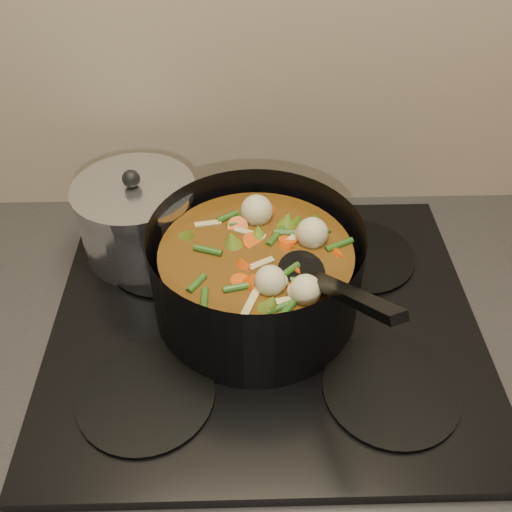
{
  "coord_description": "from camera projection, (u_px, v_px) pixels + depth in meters",
  "views": [
    {
      "loc": [
        -0.03,
        1.37,
        1.56
      ],
      "look_at": [
        -0.01,
        1.95,
        1.03
      ],
      "focal_mm": 40.0,
      "sensor_mm": 36.0,
      "label": 1
    }
  ],
  "objects": [
    {
      "name": "saucepan",
      "position": [
        138.0,
        219.0,
        0.91
      ],
      "size": [
        0.19,
        0.19,
        0.16
      ],
      "rotation": [
        0.0,
        0.0,
        0.27
      ],
      "color": "silver",
      "rests_on": "stovetop"
    },
    {
      "name": "stovetop",
      "position": [
        265.0,
        322.0,
        0.85
      ],
      "size": [
        0.62,
        0.54,
        0.03
      ],
      "color": "black",
      "rests_on": "counter"
    },
    {
      "name": "stockpot",
      "position": [
        256.0,
        274.0,
        0.81
      ],
      "size": [
        0.35,
        0.39,
        0.22
      ],
      "rotation": [
        0.0,
        0.0,
        0.19
      ],
      "color": "black",
      "rests_on": "stovetop"
    },
    {
      "name": "counter",
      "position": [
        263.0,
        472.0,
        1.16
      ],
      "size": [
        2.64,
        0.64,
        0.91
      ],
      "color": "brown",
      "rests_on": "ground"
    }
  ]
}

